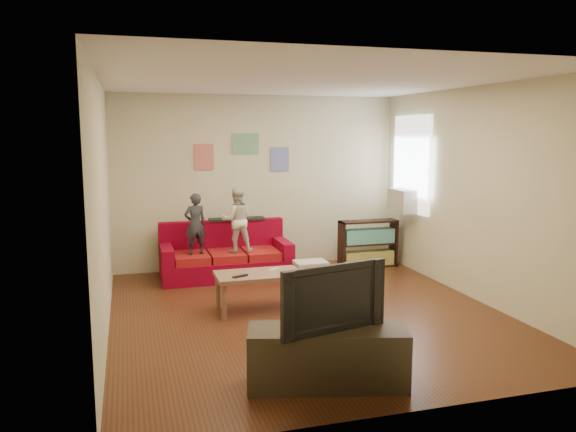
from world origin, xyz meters
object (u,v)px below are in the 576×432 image
object	(u,v)px
child_b	(237,220)
bookshelf	(368,246)
coffee_table	(259,278)
tv_stand	(327,357)
child_a	(195,224)
television	(328,296)
file_box	(311,272)
sofa	(225,258)

from	to	relation	value
child_b	bookshelf	world-z (taller)	child_b
bookshelf	coffee_table	bearing A→B (deg)	-142.15
bookshelf	tv_stand	distance (m)	4.36
child_a	child_b	xyz separation A→B (m)	(0.60, 0.00, 0.03)
bookshelf	television	distance (m)	4.38
child_b	television	size ratio (longest dim) A/B	0.96
child_b	television	bearing A→B (deg)	92.86
child_b	coffee_table	size ratio (longest dim) A/B	0.92
child_b	coffee_table	distance (m)	1.62
tv_stand	bookshelf	bearing A→B (deg)	76.29
child_a	coffee_table	xyz separation A→B (m)	(0.56, -1.55, -0.44)
child_b	bookshelf	distance (m)	2.21
child_b	bookshelf	size ratio (longest dim) A/B	1.02
file_box	television	world-z (taller)	television
child_a	coffee_table	world-z (taller)	child_a
child_b	television	world-z (taller)	child_b
coffee_table	bookshelf	bearing A→B (deg)	37.85
child_b	file_box	bearing A→B (deg)	152.68
child_a	bookshelf	distance (m)	2.79
sofa	child_b	bearing A→B (deg)	-48.01
sofa	child_a	distance (m)	0.74
child_a	television	bearing A→B (deg)	88.99
sofa	tv_stand	distance (m)	3.86
coffee_table	bookshelf	world-z (taller)	bookshelf
child_a	file_box	size ratio (longest dim) A/B	1.94
coffee_table	television	distance (m)	2.17
child_b	television	distance (m)	3.69
file_box	child_a	bearing A→B (deg)	160.95
bookshelf	tv_stand	bearing A→B (deg)	-118.57
bookshelf	television	xyz separation A→B (m)	(-2.09, -3.83, 0.45)
sofa	file_box	size ratio (longest dim) A/B	4.18
tv_stand	coffee_table	bearing A→B (deg)	107.36
child_a	tv_stand	bearing A→B (deg)	88.99
television	sofa	bearing A→B (deg)	79.59
sofa	coffee_table	xyz separation A→B (m)	(0.11, -1.72, 0.12)
file_box	child_b	bearing A→B (deg)	150.68
child_a	file_box	bearing A→B (deg)	149.87
sofa	child_b	xyz separation A→B (m)	(0.15, -0.16, 0.59)
coffee_table	bookshelf	xyz separation A→B (m)	(2.18, 1.69, -0.06)
child_a	bookshelf	size ratio (longest dim) A/B	0.94
child_b	sofa	bearing A→B (deg)	-46.01
coffee_table	file_box	xyz separation A→B (m)	(1.00, 1.01, -0.24)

